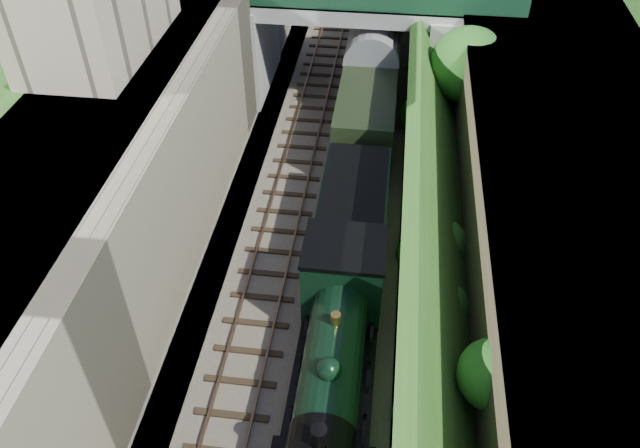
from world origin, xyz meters
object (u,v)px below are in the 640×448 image
(locomotive, at_px, (334,355))
(tender, at_px, (353,215))
(road_bridge, at_px, (371,27))
(tree, at_px, (470,66))

(locomotive, xyz_separation_m, tender, (-0.00, 7.36, -0.27))
(road_bridge, relative_size, tender, 2.67)
(road_bridge, relative_size, locomotive, 1.56)
(tree, xyz_separation_m, locomotive, (-4.71, -15.25, -2.75))
(road_bridge, height_order, tender, road_bridge)
(tree, relative_size, locomotive, 0.65)
(road_bridge, bearing_deg, locomotive, -89.28)
(tree, distance_m, tender, 9.67)
(road_bridge, relative_size, tree, 2.42)
(locomotive, bearing_deg, tender, 90.00)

